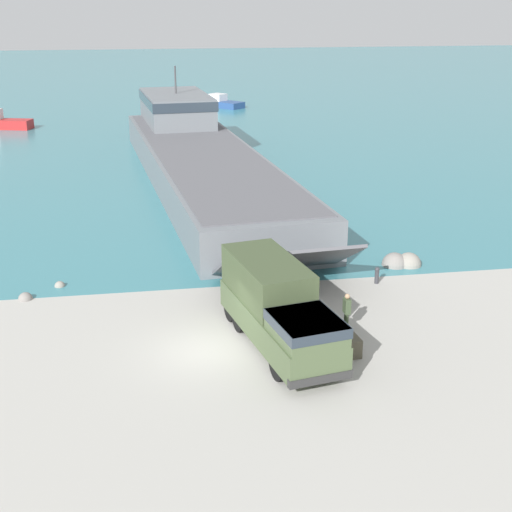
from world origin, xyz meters
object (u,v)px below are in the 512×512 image
at_px(landing_craft, 198,153).
at_px(mooring_bollard, 377,275).
at_px(soldier_on_ramp, 347,310).
at_px(military_truck, 278,307).
at_px(moored_boat_a, 157,120).
at_px(moored_boat_b, 220,103).
at_px(cargo_crate, 349,346).

bearing_deg(landing_craft, mooring_bollard, -79.72).
xyz_separation_m(landing_craft, soldier_on_ramp, (3.65, -28.76, -0.91)).
height_order(military_truck, moored_boat_a, military_truck).
bearing_deg(moored_boat_b, mooring_bollard, 48.82).
xyz_separation_m(landing_craft, moored_boat_b, (6.24, 38.19, -1.31)).
bearing_deg(military_truck, mooring_bollard, 122.12).
bearing_deg(military_truck, moored_boat_b, 164.33).
height_order(landing_craft, cargo_crate, landing_craft).
distance_m(soldier_on_ramp, moored_boat_b, 67.00).
distance_m(landing_craft, soldier_on_ramp, 29.00).
bearing_deg(soldier_on_ramp, moored_boat_b, 86.93).
xyz_separation_m(moored_boat_a, mooring_bollard, (8.98, -49.89, 0.00)).
bearing_deg(military_truck, soldier_on_ramp, 93.29).
height_order(moored_boat_b, cargo_crate, moored_boat_b).
xyz_separation_m(soldier_on_ramp, mooring_bollard, (2.97, 4.87, -0.50)).
bearing_deg(cargo_crate, military_truck, 151.83).
bearing_deg(mooring_bollard, military_truck, -137.00).
bearing_deg(military_truck, landing_craft, 170.21).
xyz_separation_m(military_truck, moored_boat_a, (-2.92, 55.54, -1.18)).
distance_m(landing_craft, moored_boat_a, 26.15).
distance_m(military_truck, cargo_crate, 3.17).
xyz_separation_m(landing_craft, cargo_crate, (3.13, -30.91, -1.48)).
height_order(landing_craft, moored_boat_b, landing_craft).
bearing_deg(mooring_bollard, moored_boat_a, 100.20).
height_order(soldier_on_ramp, mooring_bollard, soldier_on_ramp).
height_order(moored_boat_a, moored_boat_b, moored_boat_b).
height_order(moored_boat_a, cargo_crate, moored_boat_a).
relative_size(military_truck, cargo_crate, 8.98).
relative_size(landing_craft, moored_boat_b, 6.79).
relative_size(landing_craft, military_truck, 5.18).
relative_size(military_truck, moored_boat_a, 1.36).
relative_size(mooring_bollard, cargo_crate, 0.92).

